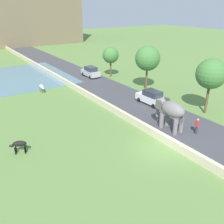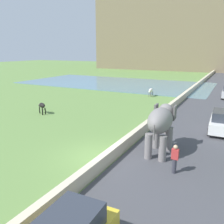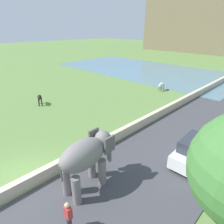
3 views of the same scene
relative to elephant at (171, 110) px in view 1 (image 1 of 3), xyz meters
The scene contains 12 objects.
ground_plane 4.58m from the elephant, 146.39° to the right, with size 220.00×220.00×0.00m, color #608442.
road_surface 17.91m from the elephant, 84.89° to the left, with size 7.00×120.00×0.06m, color #424247.
barrier_wall 15.97m from the elephant, 98.01° to the left, with size 0.40×110.00×0.77m, color beige.
elephant is the anchor object (origin of this frame).
person_beside_elephant 2.84m from the elephant, 56.62° to the right, with size 0.36×0.22×1.63m.
car_white 6.92m from the elephant, 62.41° to the left, with size 1.90×4.05×1.80m.
car_silver 21.69m from the elephant, 81.61° to the left, with size 1.82×4.01×1.80m.
cow_black 14.06m from the elephant, 163.75° to the left, with size 1.40×0.89×1.15m.
cow_white 19.28m from the elephant, 110.23° to the left, with size 0.45×1.39×1.15m.
tree_near 20.51m from the elephant, 72.74° to the left, with size 2.73×2.73×5.11m.
tree_mid 6.94m from the elephant, ahead, with size 3.29×3.29×6.24m.
tree_far 12.79m from the elephant, 59.13° to the left, with size 3.51×3.51×6.35m.
Camera 1 is at (-13.28, -12.36, 11.28)m, focal length 38.87 mm.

